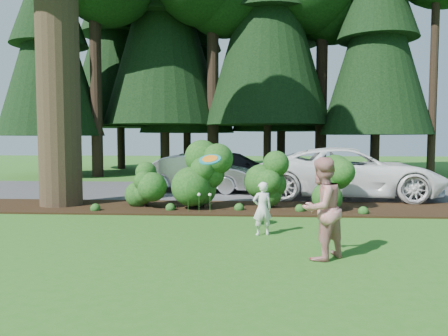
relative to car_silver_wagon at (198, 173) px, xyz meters
name	(u,v)px	position (x,y,z in m)	size (l,w,h in m)	color
ground	(200,233)	(0.88, -7.03, -0.73)	(80.00, 80.00, 0.00)	#27601B
mulch_bed	(213,208)	(0.88, -3.78, -0.70)	(16.00, 2.50, 0.05)	black
driveway	(222,190)	(0.88, 0.47, -0.71)	(22.00, 6.00, 0.03)	#38383A
shrub_row	(239,182)	(1.65, -3.89, 0.08)	(6.53, 1.60, 1.61)	#133F13
lily_cluster	(199,196)	(0.58, -4.63, -0.23)	(0.69, 0.09, 0.57)	#133F13
tree_wall	(237,8)	(1.13, 9.35, 8.78)	(25.66, 12.15, 17.09)	black
car_silver_wagon	(198,173)	(0.00, 0.00, 0.00)	(1.48, 4.24, 1.40)	silver
car_white_suv	(349,173)	(5.32, -1.36, 0.16)	(2.83, 6.14, 1.71)	white
car_dark_suv	(234,168)	(1.26, 2.77, -0.01)	(1.93, 4.75, 1.38)	black
child	(262,209)	(2.23, -7.17, -0.16)	(0.42, 0.27, 1.14)	white
adult	(321,209)	(3.19, -8.94, 0.14)	(0.85, 0.66, 1.74)	#A81619
frisbee	(210,159)	(1.10, -7.01, 0.88)	(0.50, 0.45, 0.25)	#177983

